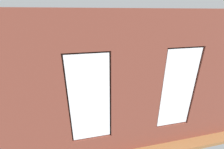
% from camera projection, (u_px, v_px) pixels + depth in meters
% --- Properties ---
extents(ground_plane, '(7.02, 6.06, 0.10)m').
position_uv_depth(ground_plane, '(111.00, 96.00, 6.26)').
color(ground_plane, brown).
extents(brick_wall_with_windows, '(6.42, 0.30, 3.26)m').
position_uv_depth(brick_wall_with_windows, '(136.00, 91.00, 3.23)').
color(brick_wall_with_windows, brown).
rests_on(brick_wall_with_windows, ground_plane).
extents(white_wall_right, '(0.10, 5.06, 3.26)m').
position_uv_depth(white_wall_right, '(16.00, 65.00, 4.80)').
color(white_wall_right, silver).
rests_on(white_wall_right, ground_plane).
extents(couch_by_window, '(2.02, 0.87, 0.80)m').
position_uv_depth(couch_by_window, '(110.00, 122.00, 4.23)').
color(couch_by_window, black).
rests_on(couch_by_window, ground_plane).
extents(couch_left, '(1.00, 1.82, 0.80)m').
position_uv_depth(couch_left, '(167.00, 83.00, 6.58)').
color(couch_left, black).
rests_on(couch_left, ground_plane).
extents(coffee_table, '(1.46, 0.73, 0.40)m').
position_uv_depth(coffee_table, '(109.00, 91.00, 5.89)').
color(coffee_table, tan).
rests_on(coffee_table, ground_plane).
extents(cup_ceramic, '(0.09, 0.09, 0.10)m').
position_uv_depth(cup_ceramic, '(109.00, 88.00, 5.85)').
color(cup_ceramic, silver).
rests_on(cup_ceramic, coffee_table).
extents(candle_jar, '(0.08, 0.08, 0.10)m').
position_uv_depth(candle_jar, '(118.00, 86.00, 6.05)').
color(candle_jar, '#B7333D').
rests_on(candle_jar, coffee_table).
extents(remote_silver, '(0.18, 0.11, 0.02)m').
position_uv_depth(remote_silver, '(112.00, 90.00, 5.79)').
color(remote_silver, '#B2B2B7').
rests_on(remote_silver, coffee_table).
extents(remote_gray, '(0.16, 0.15, 0.02)m').
position_uv_depth(remote_gray, '(104.00, 89.00, 5.91)').
color(remote_gray, '#59595B').
rests_on(remote_gray, coffee_table).
extents(media_console, '(1.00, 0.42, 0.53)m').
position_uv_depth(media_console, '(38.00, 93.00, 5.89)').
color(media_console, black).
rests_on(media_console, ground_plane).
extents(tv_flatscreen, '(0.94, 0.20, 0.65)m').
position_uv_depth(tv_flatscreen, '(35.00, 79.00, 5.67)').
color(tv_flatscreen, black).
rests_on(tv_flatscreen, media_console).
extents(potted_plant_corner_near_left, '(0.69, 0.69, 1.01)m').
position_uv_depth(potted_plant_corner_near_left, '(150.00, 62.00, 8.36)').
color(potted_plant_corner_near_left, beige).
rests_on(potted_plant_corner_near_left, ground_plane).
extents(potted_plant_corner_far_left, '(0.93, 1.01, 1.49)m').
position_uv_depth(potted_plant_corner_far_left, '(208.00, 101.00, 4.63)').
color(potted_plant_corner_far_left, '#9E5638').
rests_on(potted_plant_corner_far_left, ground_plane).
extents(potted_plant_between_couches, '(1.14, 1.11, 1.65)m').
position_uv_depth(potted_plant_between_couches, '(158.00, 99.00, 4.39)').
color(potted_plant_between_couches, '#9E5638').
rests_on(potted_plant_between_couches, ground_plane).
extents(potted_plant_near_tv, '(0.47, 0.47, 0.79)m').
position_uv_depth(potted_plant_near_tv, '(48.00, 99.00, 5.06)').
color(potted_plant_near_tv, beige).
rests_on(potted_plant_near_tv, ground_plane).
extents(potted_plant_by_left_couch, '(0.31, 0.31, 0.55)m').
position_uv_depth(potted_plant_by_left_couch, '(146.00, 72.00, 7.69)').
color(potted_plant_by_left_couch, brown).
rests_on(potted_plant_by_left_couch, ground_plane).
extents(potted_plant_beside_window_right, '(1.10, 0.92, 1.20)m').
position_uv_depth(potted_plant_beside_window_right, '(25.00, 128.00, 3.60)').
color(potted_plant_beside_window_right, '#47423D').
rests_on(potted_plant_beside_window_right, ground_plane).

